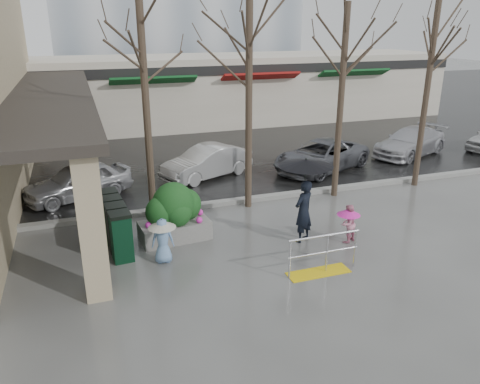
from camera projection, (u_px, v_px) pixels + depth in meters
ground at (252, 259)px, 12.27m from camera, size 120.00×120.00×0.00m
street_asphalt at (139, 114)px, 31.81m from camera, size 120.00×36.00×0.01m
curb at (211, 204)px, 15.80m from camera, size 120.00×0.30×0.15m
canopy_slab at (49, 89)px, 16.66m from camera, size 2.80×18.00×0.25m
pillar_front at (92, 225)px, 10.03m from camera, size 0.55×0.55×3.50m
pillar_back at (83, 152)px, 15.80m from camera, size 0.55×0.55×3.50m
storefront_row at (179, 91)px, 28.16m from camera, size 34.00×6.74×4.00m
handrail at (321, 259)px, 11.50m from camera, size 1.90×0.50×1.03m
tree_west at (142, 52)px, 13.12m from camera, size 3.20×3.20×6.80m
tree_midwest at (249, 45)px, 14.06m from camera, size 3.20×3.20×7.00m
tree_mideast at (344, 55)px, 15.21m from camera, size 3.20×3.20×6.50m
tree_east at (434, 37)px, 16.11m from camera, size 3.20×3.20×7.20m
woman at (304, 190)px, 12.81m from camera, size 1.51×1.51×2.44m
child_pink at (348, 221)px, 13.06m from camera, size 0.66×0.66×1.11m
child_blue at (163, 237)px, 11.90m from camera, size 0.72×0.72×1.20m
planter at (174, 212)px, 13.17m from camera, size 2.03×1.19×1.70m
news_boxes at (115, 223)px, 12.82m from camera, size 0.74×2.42×1.33m
car_a at (78, 181)px, 16.37m from camera, size 3.99×2.72×1.26m
car_b at (207, 162)px, 18.60m from camera, size 4.04×2.75×1.26m
car_c at (321, 156)px, 19.51m from camera, size 4.99×3.76×1.26m
car_d at (410, 142)px, 21.76m from camera, size 4.69×3.29×1.26m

